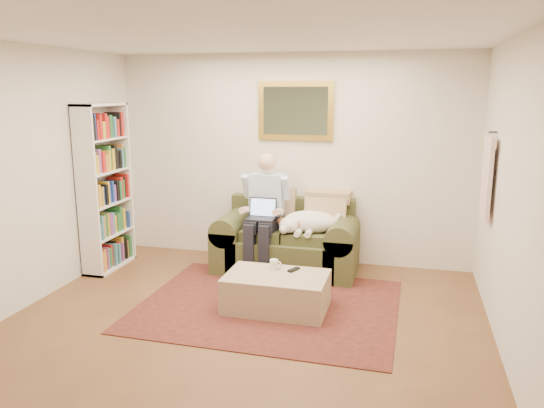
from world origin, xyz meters
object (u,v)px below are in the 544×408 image
at_px(seated_man, 263,215).
at_px(coffee_mug, 274,264).
at_px(laptop, 262,213).
at_px(bookshelf, 105,188).
at_px(ottoman, 276,292).
at_px(sofa, 287,247).
at_px(sleeping_dog, 311,222).

distance_m(seated_man, coffee_mug, 0.99).
bearing_deg(laptop, bookshelf, -173.43).
height_order(laptop, ottoman, laptop).
height_order(sofa, bookshelf, bookshelf).
xyz_separation_m(laptop, bookshelf, (-1.90, -0.22, 0.26)).
bearing_deg(sofa, sleeping_dog, -15.74).
bearing_deg(bookshelf, laptop, 6.57).
xyz_separation_m(sleeping_dog, bookshelf, (-2.46, -0.35, 0.35)).
relative_size(sleeping_dog, bookshelf, 0.35).
distance_m(sleeping_dog, bookshelf, 2.51).
xyz_separation_m(ottoman, bookshelf, (-2.32, 0.75, 0.82)).
xyz_separation_m(sofa, coffee_mug, (0.10, -1.03, 0.12)).
bearing_deg(bookshelf, seated_man, 8.51).
bearing_deg(sofa, laptop, -138.98).
xyz_separation_m(seated_man, ottoman, (0.42, -1.03, -0.53)).
height_order(seated_man, bookshelf, bookshelf).
relative_size(seated_man, laptop, 4.33).
height_order(laptop, bookshelf, bookshelf).
height_order(sofa, laptop, laptop).
bearing_deg(seated_man, bookshelf, -171.49).
distance_m(sofa, ottoman, 1.21).
distance_m(laptop, sleeping_dog, 0.58).
distance_m(seated_man, bookshelf, 1.94).
height_order(sofa, sleeping_dog, sofa).
bearing_deg(seated_man, coffee_mug, -67.85).
distance_m(laptop, bookshelf, 1.93).
bearing_deg(sleeping_dog, bookshelf, -171.80).
bearing_deg(ottoman, sofa, 98.06).
xyz_separation_m(sofa, laptop, (-0.25, -0.22, 0.45)).
bearing_deg(seated_man, laptop, -90.00).
relative_size(seated_man, bookshelf, 0.71).
xyz_separation_m(seated_man, coffee_mug, (0.36, -0.87, -0.29)).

